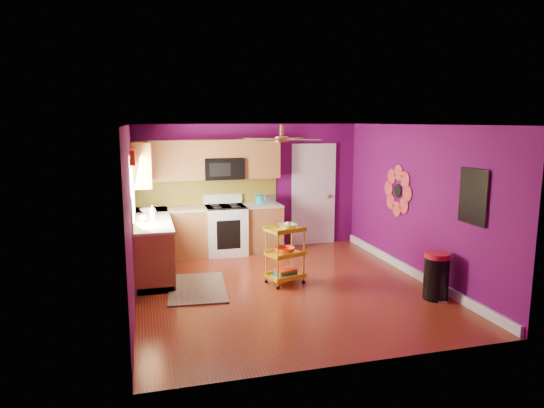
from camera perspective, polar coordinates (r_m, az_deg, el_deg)
name	(u,v)px	position (r m, az deg, el deg)	size (l,w,h in m)	color
ground	(285,287)	(7.65, 1.53, -9.76)	(5.00, 5.00, 0.00)	maroon
room_envelope	(287,183)	(7.28, 1.79, 2.47)	(4.54, 5.04, 2.52)	#5D0A54
lower_cabinets	(186,239)	(9.01, -10.09, -4.03)	(2.81, 2.31, 0.94)	brown
electric_range	(226,229)	(9.44, -5.47, -2.98)	(0.76, 0.66, 1.13)	white
upper_cabinetry	(188,162)	(9.15, -9.89, 4.86)	(2.80, 2.30, 1.26)	brown
left_window	(132,173)	(8.00, -16.10, 3.50)	(0.08, 1.35, 1.08)	white
panel_door	(313,196)	(10.10, 4.88, 0.99)	(0.95, 0.11, 2.15)	white
right_wall_art	(428,193)	(7.93, 17.92, 1.22)	(0.04, 2.74, 1.04)	black
ceiling_fan	(282,139)	(7.41, 1.16, 7.70)	(1.01, 1.01, 0.26)	#BF8C3F
shag_rug	(197,288)	(7.66, -8.79, -9.74)	(0.86, 1.41, 0.02)	black
rolling_cart	(285,252)	(7.68, 1.59, -5.68)	(0.65, 0.55, 1.00)	yellow
trash_can	(436,276)	(7.46, 18.77, -8.03)	(0.43, 0.44, 0.69)	black
teal_kettle	(260,199)	(9.58, -1.46, 0.54)	(0.18, 0.18, 0.21)	teal
toaster	(269,199)	(9.54, -0.31, 0.55)	(0.22, 0.15, 0.18)	beige
soap_bottle_a	(152,215)	(8.25, -13.88, -1.21)	(0.08, 0.08, 0.17)	#EA3F72
soap_bottle_b	(152,210)	(8.68, -13.90, -0.68)	(0.14, 0.14, 0.17)	white
counter_dish	(148,211)	(8.93, -14.42, -0.76)	(0.28, 0.28, 0.07)	white
counter_cup	(144,219)	(8.13, -14.87, -1.67)	(0.13, 0.13, 0.10)	white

